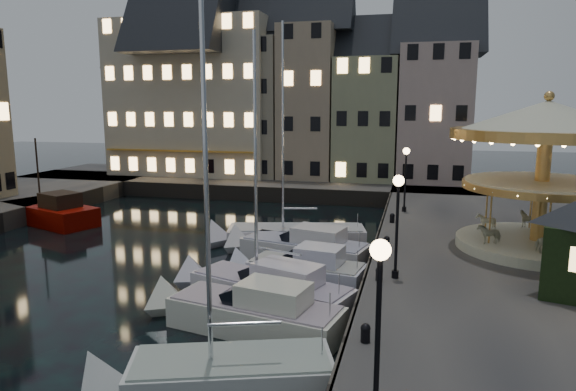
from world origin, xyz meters
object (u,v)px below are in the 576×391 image
(streetlamp_a, at_px, (379,307))
(red_fishing_boat, at_px, (51,213))
(bollard_a, at_px, (365,332))
(bollard_b, at_px, (379,273))
(bollard_c, at_px, (387,241))
(motorboat_d, at_px, (298,272))
(motorboat_f, at_px, (287,237))
(motorboat_c, at_px, (262,289))
(motorboat_e, at_px, (298,249))
(streetlamp_c, at_px, (406,170))
(bollard_d, at_px, (392,218))
(streetlamp_b, at_px, (397,212))
(motorboat_b, at_px, (245,313))
(carousel, at_px, (545,147))
(motorboat_a, at_px, (212,379))

(streetlamp_a, bearing_deg, red_fishing_boat, 140.54)
(bollard_a, relative_size, bollard_b, 1.00)
(bollard_c, xyz_separation_m, motorboat_d, (-3.81, -2.79, -0.97))
(bollard_b, bearing_deg, motorboat_f, 124.85)
(bollard_c, distance_m, motorboat_d, 4.82)
(motorboat_c, distance_m, motorboat_e, 6.29)
(streetlamp_c, relative_size, motorboat_f, 0.35)
(bollard_d, bearing_deg, motorboat_f, -161.79)
(bollard_a, bearing_deg, bollard_c, 90.00)
(streetlamp_b, distance_m, motorboat_e, 8.28)
(bollard_d, bearing_deg, motorboat_b, -109.03)
(streetlamp_a, height_order, motorboat_c, motorboat_c)
(motorboat_b, height_order, motorboat_c, motorboat_c)
(streetlamp_c, bearing_deg, streetlamp_a, -90.00)
(bollard_c, relative_size, carousel, 0.07)
(bollard_b, xyz_separation_m, motorboat_f, (-5.95, 8.54, -1.07))
(motorboat_b, bearing_deg, carousel, 38.51)
(streetlamp_c, bearing_deg, carousel, -49.79)
(red_fishing_boat, distance_m, carousel, 31.20)
(streetlamp_c, relative_size, motorboat_b, 0.55)
(carousel, bearing_deg, bollard_d, 149.70)
(streetlamp_c, distance_m, red_fishing_boat, 24.54)
(streetlamp_b, relative_size, motorboat_b, 0.55)
(bollard_a, bearing_deg, streetlamp_b, 84.29)
(motorboat_c, bearing_deg, motorboat_a, -85.01)
(streetlamp_c, xyz_separation_m, bollard_b, (-0.60, -14.00, -2.41))
(bollard_b, bearing_deg, motorboat_a, -119.44)
(streetlamp_b, height_order, red_fishing_boat, red_fishing_boat)
(motorboat_b, distance_m, motorboat_e, 8.79)
(streetlamp_b, height_order, bollard_a, streetlamp_b)
(bollard_a, distance_m, red_fishing_boat, 28.26)
(bollard_b, bearing_deg, bollard_c, 90.00)
(bollard_c, relative_size, bollard_d, 1.00)
(bollard_b, height_order, bollard_c, same)
(motorboat_d, bearing_deg, bollard_a, -63.70)
(streetlamp_b, bearing_deg, carousel, 42.48)
(bollard_a, xyz_separation_m, motorboat_b, (-4.61, 2.62, -0.96))
(bollard_a, bearing_deg, streetlamp_c, 88.24)
(motorboat_a, distance_m, motorboat_d, 9.51)
(bollard_c, bearing_deg, streetlamp_b, -82.41)
(streetlamp_b, distance_m, motorboat_a, 9.75)
(motorboat_f, height_order, red_fishing_boat, motorboat_f)
(streetlamp_a, bearing_deg, carousel, 67.96)
(bollard_b, xyz_separation_m, carousel, (7.03, 6.39, 4.63))
(streetlamp_a, distance_m, bollard_c, 14.71)
(streetlamp_b, distance_m, bollard_b, 2.54)
(streetlamp_a, bearing_deg, motorboat_e, 108.90)
(streetlamp_c, relative_size, motorboat_d, 0.66)
(motorboat_e, height_order, carousel, carousel)
(motorboat_d, bearing_deg, carousel, 21.07)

